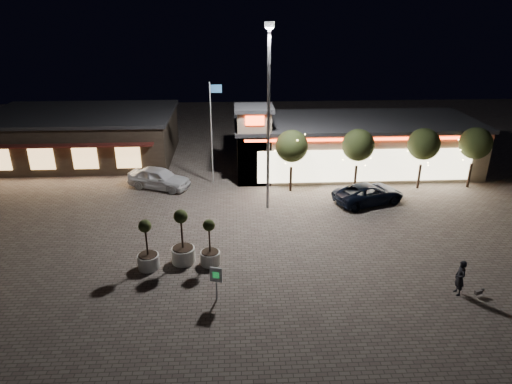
{
  "coord_description": "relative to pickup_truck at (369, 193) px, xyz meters",
  "views": [
    {
      "loc": [
        -0.39,
        -21.3,
        13.48
      ],
      "look_at": [
        1.07,
        6.0,
        2.04
      ],
      "focal_mm": 32.0,
      "sensor_mm": 36.0,
      "label": 1
    }
  ],
  "objects": [
    {
      "name": "retail_building",
      "position": [
        0.16,
        7.36,
        1.49
      ],
      "size": [
        20.4,
        8.4,
        6.1
      ],
      "color": "tan",
      "rests_on": "ground"
    },
    {
      "name": "floodlight_pole",
      "position": [
        -7.34,
        -0.45,
        6.3
      ],
      "size": [
        0.6,
        0.4,
        12.38
      ],
      "color": "gray",
      "rests_on": "ground"
    },
    {
      "name": "string_tree_c",
      "position": [
        4.66,
        2.55,
        2.84
      ],
      "size": [
        2.42,
        2.42,
        4.79
      ],
      "color": "#332319",
      "rests_on": "ground"
    },
    {
      "name": "valet_sign",
      "position": [
        -10.65,
        -11.15,
        0.56
      ],
      "size": [
        0.59,
        0.23,
        1.83
      ],
      "color": "gray",
      "rests_on": "ground"
    },
    {
      "name": "ground",
      "position": [
        -9.34,
        -8.45,
        -0.72
      ],
      "size": [
        90.0,
        90.0,
        0.0
      ],
      "primitive_type": "plane",
      "color": "#685D54",
      "rests_on": "ground"
    },
    {
      "name": "string_tree_a",
      "position": [
        -5.34,
        2.55,
        2.84
      ],
      "size": [
        2.42,
        2.42,
        4.79
      ],
      "color": "#332319",
      "rests_on": "ground"
    },
    {
      "name": "white_sedan",
      "position": [
        -15.5,
        3.64,
        0.11
      ],
      "size": [
        5.29,
        3.68,
        1.67
      ],
      "primitive_type": "imported",
      "rotation": [
        0.0,
        0.0,
        1.18
      ],
      "color": "white",
      "rests_on": "ground"
    },
    {
      "name": "string_tree_b",
      "position": [
        -0.34,
        2.55,
        2.84
      ],
      "size": [
        2.42,
        2.42,
        4.79
      ],
      "color": "#332319",
      "rests_on": "ground"
    },
    {
      "name": "flagpole",
      "position": [
        -11.25,
        4.55,
        4.02
      ],
      "size": [
        0.95,
        0.1,
        8.0
      ],
      "color": "white",
      "rests_on": "ground"
    },
    {
      "name": "planter_right",
      "position": [
        -11.09,
        -7.79,
        0.12
      ],
      "size": [
        1.11,
        1.11,
        2.72
      ],
      "color": "silver",
      "rests_on": "ground"
    },
    {
      "name": "dog",
      "position": [
        2.31,
        -11.53,
        -0.44
      ],
      "size": [
        0.53,
        0.3,
        0.29
      ],
      "color": "#59514C",
      "rests_on": "ground"
    },
    {
      "name": "planter_mid",
      "position": [
        -12.6,
        -7.51,
        0.27
      ],
      "size": [
        1.3,
        1.3,
        3.21
      ],
      "color": "silver",
      "rests_on": "ground"
    },
    {
      "name": "restaurant_building",
      "position": [
        -23.34,
        11.52,
        1.44
      ],
      "size": [
        16.4,
        11.0,
        4.3
      ],
      "color": "#382D23",
      "rests_on": "ground"
    },
    {
      "name": "pedestrian",
      "position": [
        1.33,
        -11.27,
        0.2
      ],
      "size": [
        0.46,
        0.68,
        1.85
      ],
      "primitive_type": "imported",
      "rotation": [
        0.0,
        0.0,
        -1.55
      ],
      "color": "black",
      "rests_on": "ground"
    },
    {
      "name": "pickup_truck",
      "position": [
        0.0,
        0.0,
        0.0
      ],
      "size": [
        5.7,
        3.97,
        1.44
      ],
      "primitive_type": "imported",
      "rotation": [
        0.0,
        0.0,
        1.91
      ],
      "color": "black",
      "rests_on": "ground"
    },
    {
      "name": "planter_left",
      "position": [
        -14.44,
        -8.02,
        0.18
      ],
      "size": [
        1.18,
        1.18,
        2.91
      ],
      "color": "silver",
      "rests_on": "ground"
    },
    {
      "name": "string_tree_d",
      "position": [
        8.66,
        2.55,
        2.84
      ],
      "size": [
        2.42,
        2.42,
        4.79
      ],
      "color": "#332319",
      "rests_on": "ground"
    }
  ]
}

